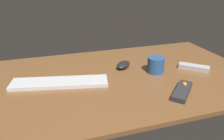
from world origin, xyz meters
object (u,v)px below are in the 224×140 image
Objects in this scene: keyboard at (60,83)px; coffee_mug at (156,65)px; tv_remote at (194,67)px; computer_mouse at (123,65)px; media_remote at (182,91)px.

coffee_mug reaches higher than keyboard.
coffee_mug is (-22.30, 2.95, 3.01)cm from tv_remote.
computer_mouse is at bearing 143.79° from coffee_mug.
computer_mouse is 37.88cm from media_remote.
keyboard is at bearing -140.95° from tv_remote.
media_remote is (51.25, -25.17, 0.31)cm from keyboard.
media_remote is (15.19, -34.70, -0.63)cm from computer_mouse.
computer_mouse is at bearing 68.42° from media_remote.
coffee_mug reaches higher than tv_remote.
keyboard is at bearing 152.86° from computer_mouse.
media_remote is at bearing -93.30° from tv_remote.
coffee_mug is (14.43, -10.57, 2.41)cm from computer_mouse.
computer_mouse is 0.66× the size of tv_remote.
media_remote is 1.06× the size of tv_remote.
computer_mouse is 39.15cm from tv_remote.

